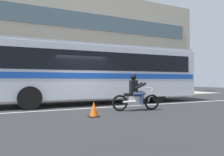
{
  "coord_description": "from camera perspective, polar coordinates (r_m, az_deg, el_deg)",
  "views": [
    {
      "loc": [
        -2.6,
        -9.48,
        1.3
      ],
      "look_at": [
        1.32,
        -0.57,
        1.42
      ],
      "focal_mm": 31.86,
      "sensor_mm": 36.0,
      "label": 1
    }
  ],
  "objects": [
    {
      "name": "traffic_cone",
      "position": [
        7.2,
        -5.24,
        -8.99
      ],
      "size": [
        0.36,
        0.36,
        0.55
      ],
      "color": "#EA590F",
      "rests_on": "ground_plane"
    },
    {
      "name": "fire_hydrant",
      "position": [
        13.93,
        -13.9,
        -3.89
      ],
      "size": [
        0.22,
        0.3,
        0.75
      ],
      "color": "#4C8C3F",
      "rests_on": "sidewalk_curb"
    },
    {
      "name": "motorcycle_with_rider",
      "position": [
        8.65,
        6.85,
        -4.95
      ],
      "size": [
        2.12,
        0.71,
        1.56
      ],
      "color": "black",
      "rests_on": "ground_plane"
    },
    {
      "name": "sidewalk_curb",
      "position": [
        14.86,
        -13.63,
        -5.4
      ],
      "size": [
        28.0,
        3.8,
        0.15
      ],
      "primitive_type": "cube",
      "color": "#A39E93",
      "rests_on": "ground_plane"
    },
    {
      "name": "ground_plane",
      "position": [
        9.92,
        -8.4,
        -8.21
      ],
      "size": [
        60.0,
        60.0,
        0.0
      ],
      "primitive_type": "plane",
      "color": "#2B2B2D"
    },
    {
      "name": "transit_bus",
      "position": [
        11.36,
        -3.97,
        2.26
      ],
      "size": [
        11.78,
        2.9,
        3.22
      ],
      "color": "silver",
      "rests_on": "ground_plane"
    },
    {
      "name": "office_building_facade",
      "position": [
        17.38,
        -14.93,
        10.24
      ],
      "size": [
        28.0,
        0.89,
        9.17
      ],
      "color": "#B2A893",
      "rests_on": "ground_plane"
    },
    {
      "name": "lane_center_stripe",
      "position": [
        9.35,
        -7.42,
        -8.65
      ],
      "size": [
        26.6,
        0.14,
        0.01
      ],
      "primitive_type": "cube",
      "color": "silver",
      "rests_on": "ground_plane"
    }
  ]
}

